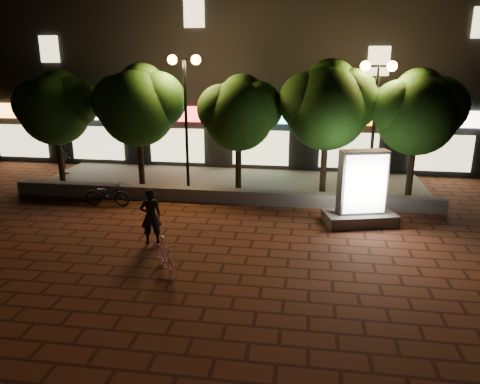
% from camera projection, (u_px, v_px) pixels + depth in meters
% --- Properties ---
extents(ground, '(80.00, 80.00, 0.00)m').
position_uv_depth(ground, '(193.00, 244.00, 13.27)').
color(ground, '#57281B').
rests_on(ground, ground).
extents(retaining_wall, '(16.00, 0.45, 0.50)m').
position_uv_depth(retaining_wall, '(219.00, 196.00, 16.99)').
color(retaining_wall, slate).
rests_on(retaining_wall, ground).
extents(sidewalk, '(16.00, 5.00, 0.08)m').
position_uv_depth(sidewalk, '(231.00, 183.00, 19.42)').
color(sidewalk, slate).
rests_on(sidewalk, ground).
extents(building_block, '(28.00, 8.12, 11.30)m').
position_uv_depth(building_block, '(251.00, 60.00, 24.13)').
color(building_block, black).
rests_on(building_block, ground).
extents(tree_far_left, '(3.36, 2.80, 4.63)m').
position_uv_depth(tree_far_left, '(56.00, 105.00, 18.48)').
color(tree_far_left, black).
rests_on(tree_far_left, sidewalk).
extents(tree_left, '(3.60, 3.00, 4.89)m').
position_uv_depth(tree_left, '(139.00, 103.00, 17.94)').
color(tree_left, black).
rests_on(tree_left, sidewalk).
extents(tree_mid, '(3.24, 2.70, 4.50)m').
position_uv_depth(tree_mid, '(240.00, 111.00, 17.44)').
color(tree_mid, black).
rests_on(tree_mid, sidewalk).
extents(tree_right, '(3.72, 3.10, 5.07)m').
position_uv_depth(tree_right, '(329.00, 103.00, 16.87)').
color(tree_right, black).
rests_on(tree_right, sidewalk).
extents(tree_far_right, '(3.48, 2.90, 4.76)m').
position_uv_depth(tree_far_right, '(418.00, 110.00, 16.47)').
color(tree_far_right, black).
rests_on(tree_far_right, sidewalk).
extents(street_lamp_left, '(1.26, 0.36, 5.18)m').
position_uv_depth(street_lamp_left, '(185.00, 89.00, 17.24)').
color(street_lamp_left, black).
rests_on(street_lamp_left, sidewalk).
extents(street_lamp_right, '(1.26, 0.36, 4.98)m').
position_uv_depth(street_lamp_right, '(376.00, 95.00, 16.29)').
color(street_lamp_right, black).
rests_on(street_lamp_right, sidewalk).
extents(ad_kiosk, '(2.46, 1.68, 2.43)m').
position_uv_depth(ad_kiosk, '(361.00, 195.00, 14.61)').
color(ad_kiosk, slate).
rests_on(ad_kiosk, ground).
extents(scooter_pink, '(1.20, 1.51, 0.92)m').
position_uv_depth(scooter_pink, '(166.00, 257.00, 11.39)').
color(scooter_pink, pink).
rests_on(scooter_pink, ground).
extents(rider, '(0.72, 0.63, 1.66)m').
position_uv_depth(rider, '(151.00, 216.00, 13.13)').
color(rider, black).
rests_on(rider, ground).
extents(scooter_parked, '(1.67, 0.66, 0.86)m').
position_uv_depth(scooter_parked, '(107.00, 194.00, 16.54)').
color(scooter_parked, black).
rests_on(scooter_parked, ground).
extents(pedestrian, '(0.76, 0.90, 1.63)m').
position_uv_depth(pedestrian, '(65.00, 157.00, 20.34)').
color(pedestrian, black).
rests_on(pedestrian, sidewalk).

